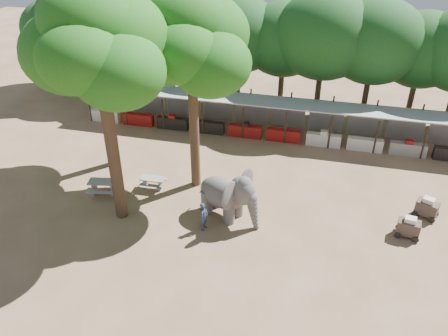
% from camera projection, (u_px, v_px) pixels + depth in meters
% --- Properties ---
extents(ground, '(100.00, 100.00, 0.00)m').
position_uv_depth(ground, '(219.00, 258.00, 21.00)').
color(ground, brown).
rests_on(ground, ground).
extents(vendor_stalls, '(28.00, 2.99, 2.80)m').
position_uv_depth(vendor_stalls, '(267.00, 119.00, 31.88)').
color(vendor_stalls, gray).
rests_on(vendor_stalls, ground).
extents(yard_tree_left, '(7.10, 6.90, 11.02)m').
position_uv_depth(yard_tree_left, '(94.00, 37.00, 24.65)').
color(yard_tree_left, '#332316').
rests_on(yard_tree_left, ground).
extents(yard_tree_center, '(7.10, 6.90, 12.04)m').
position_uv_depth(yard_tree_center, '(96.00, 46.00, 19.35)').
color(yard_tree_center, '#332316').
rests_on(yard_tree_center, ground).
extents(yard_tree_back, '(7.10, 6.90, 11.36)m').
position_uv_depth(yard_tree_back, '(189.00, 42.00, 22.38)').
color(yard_tree_back, '#332316').
rests_on(yard_tree_back, ground).
extents(backdrop_trees, '(46.46, 5.95, 8.33)m').
position_uv_depth(backdrop_trees, '(280.00, 41.00, 33.92)').
color(backdrop_trees, '#332316').
rests_on(backdrop_trees, ground).
extents(elephant, '(3.86, 2.97, 2.88)m').
position_uv_depth(elephant, '(229.00, 195.00, 23.07)').
color(elephant, '#474545').
rests_on(elephant, ground).
extents(handler, '(0.46, 0.62, 1.61)m').
position_uv_depth(handler, '(204.00, 216.00, 22.50)').
color(handler, '#26384C').
rests_on(handler, ground).
extents(picnic_table_near, '(1.91, 1.78, 0.83)m').
position_uv_depth(picnic_table_near, '(103.00, 185.00, 25.47)').
color(picnic_table_near, gray).
rests_on(picnic_table_near, ground).
extents(picnic_table_far, '(1.46, 1.32, 0.71)m').
position_uv_depth(picnic_table_far, '(153.00, 182.00, 25.96)').
color(picnic_table_far, gray).
rests_on(picnic_table_far, ground).
extents(cart_front, '(1.30, 0.96, 1.17)m').
position_uv_depth(cart_front, '(409.00, 227.00, 22.12)').
color(cart_front, '#362A24').
rests_on(cart_front, ground).
extents(cart_back, '(1.44, 1.22, 1.19)m').
position_uv_depth(cart_back, '(427.00, 208.00, 23.52)').
color(cart_back, '#362A24').
rests_on(cart_back, ground).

